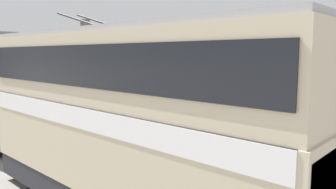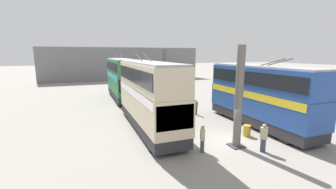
% 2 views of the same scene
% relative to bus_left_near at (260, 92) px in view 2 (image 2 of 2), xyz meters
% --- Properties ---
extents(ground_plane, '(240.00, 240.00, 0.00)m').
position_rel_bus_left_near_xyz_m(ground_plane, '(-1.95, 4.39, -2.86)').
color(ground_plane, gray).
extents(depot_back_wall, '(0.50, 36.00, 7.41)m').
position_rel_bus_left_near_xyz_m(depot_back_wall, '(37.58, 4.39, 0.84)').
color(depot_back_wall, slate).
rests_on(depot_back_wall, ground_plane).
extents(support_column_near, '(0.92, 0.92, 6.51)m').
position_rel_bus_left_near_xyz_m(support_column_near, '(-2.90, 4.39, 0.27)').
color(support_column_near, '#605B56').
rests_on(support_column_near, ground_plane).
extents(support_column_far, '(0.92, 0.92, 6.51)m').
position_rel_bus_left_near_xyz_m(support_column_far, '(10.83, 4.39, 0.27)').
color(support_column_far, '#605B56').
rests_on(support_column_far, ground_plane).
extents(bus_left_near, '(10.60, 2.54, 5.66)m').
position_rel_bus_left_near_xyz_m(bus_left_near, '(0.00, 0.00, 0.00)').
color(bus_left_near, black).
rests_on(bus_left_near, ground_plane).
extents(bus_right_mid, '(11.17, 2.54, 5.99)m').
position_rel_bus_left_near_xyz_m(bus_right_mid, '(2.50, 8.79, 0.20)').
color(bus_right_mid, black).
rests_on(bus_right_mid, ground_plane).
extents(bus_right_far, '(10.32, 2.54, 5.96)m').
position_rel_bus_left_near_xyz_m(bus_right_far, '(15.47, 8.79, 0.19)').
color(bus_right_far, black).
rests_on(bus_right_far, ground_plane).
extents(person_aisle_midway, '(0.46, 0.32, 1.55)m').
position_rel_bus_left_near_xyz_m(person_aisle_midway, '(4.99, 3.26, -2.05)').
color(person_aisle_midway, '#473D33').
rests_on(person_aisle_midway, ground_plane).
extents(person_aisle_foreground, '(0.47, 0.46, 1.79)m').
position_rel_bus_left_near_xyz_m(person_aisle_foreground, '(-4.17, 3.39, -1.90)').
color(person_aisle_foreground, '#384251').
rests_on(person_aisle_foreground, ground_plane).
extents(person_by_right_row, '(0.48, 0.37, 1.73)m').
position_rel_bus_left_near_xyz_m(person_by_right_row, '(-2.89, 6.92, -1.94)').
color(person_by_right_row, '#384251').
rests_on(person_by_right_row, ground_plane).
extents(oil_drum, '(0.57, 0.57, 0.83)m').
position_rel_bus_left_near_xyz_m(oil_drum, '(-1.63, 2.50, -2.44)').
color(oil_drum, '#B28E23').
rests_on(oil_drum, ground_plane).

